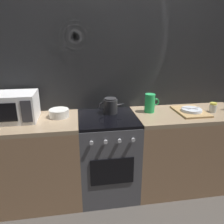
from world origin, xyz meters
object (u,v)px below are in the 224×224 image
mixing_bowl (59,113)px  dish_pile (191,111)px  stove_unit (108,156)px  kettle (111,106)px  pitcher (150,103)px  microwave (12,107)px  spice_jar (213,107)px

mixing_bowl → dish_pile: (1.39, -0.09, -0.02)m
stove_unit → kettle: 0.55m
mixing_bowl → dish_pile: 1.40m
stove_unit → mixing_bowl: (-0.49, 0.08, 0.49)m
stove_unit → pitcher: (0.47, 0.08, 0.55)m
microwave → dish_pile: 1.83m
microwave → kettle: size_ratio=1.62×
mixing_bowl → spice_jar: size_ratio=1.90×
spice_jar → microwave: bearing=177.6°
stove_unit → kettle: size_ratio=3.16×
microwave → pitcher: microwave is taller
kettle → mixing_bowl: 0.54m
dish_pile → spice_jar: 0.25m
mixing_bowl → microwave: bearing=-177.3°
dish_pile → stove_unit: bearing=179.7°
pitcher → spice_jar: (0.68, -0.11, -0.05)m
mixing_bowl → spice_jar: (1.64, -0.11, 0.01)m
microwave → mixing_bowl: size_ratio=2.30×
mixing_bowl → dish_pile: size_ratio=0.50×
kettle → spice_jar: (1.10, -0.14, -0.03)m
kettle → dish_pile: kettle is taller
stove_unit → mixing_bowl: size_ratio=4.50×
stove_unit → mixing_bowl: mixing_bowl is taller
kettle → stove_unit: bearing=-112.7°
stove_unit → spice_jar: size_ratio=8.57×
mixing_bowl → stove_unit: bearing=-9.4°
microwave → mixing_bowl: bearing=2.7°
pitcher → kettle: bearing=176.2°
pitcher → spice_jar: bearing=-9.3°
stove_unit → dish_pile: 1.02m
microwave → spice_jar: 2.07m
stove_unit → kettle: kettle is taller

